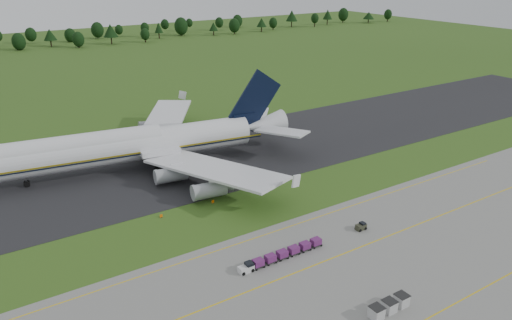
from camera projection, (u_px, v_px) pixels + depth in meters
ground at (254, 207)px, 96.65m from camera, size 600.00×600.00×0.00m
apron at (384, 300)px, 70.13m from camera, size 300.00×52.00×0.06m
taxiway at (190, 162)px, 118.46m from camera, size 300.00×40.00×0.08m
apron_markings at (349, 275)px, 75.59m from camera, size 300.00×30.20×0.01m
tree_line at (31, 39)px, 266.23m from camera, size 526.19×23.38×11.77m
aircraft at (136, 144)px, 112.72m from camera, size 72.82×70.08×20.37m
baggage_train at (281, 255)px, 79.46m from camera, size 15.81×1.43×1.38m
utility_cart at (361, 227)px, 88.28m from camera, size 1.86×1.30×1.02m
uld_row at (389, 306)px, 67.46m from camera, size 6.57×1.77×1.74m
edge_markers at (188, 209)px, 95.45m from camera, size 11.40×0.30×0.60m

